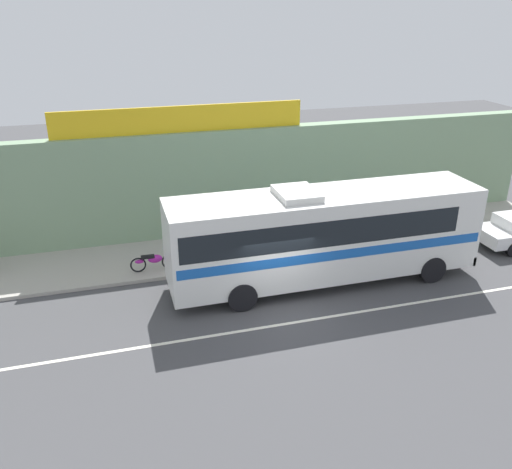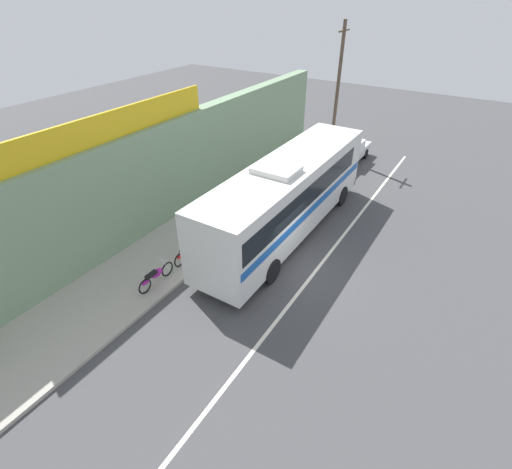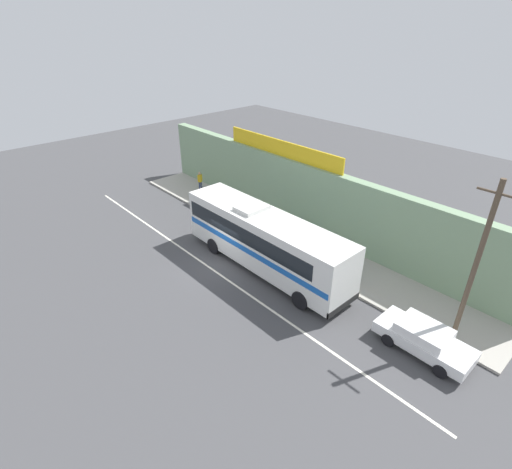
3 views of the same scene
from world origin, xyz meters
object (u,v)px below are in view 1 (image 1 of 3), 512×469
at_px(motorcycle_blue, 153,260).
at_px(pedestrian_far_right, 255,229).
at_px(motorcycle_black, 202,255).
at_px(pedestrian_far_left, 397,215).
at_px(intercity_bus, 323,232).

distance_m(motorcycle_blue, pedestrian_far_right, 4.47).
bearing_deg(pedestrian_far_right, motorcycle_black, -162.50).
bearing_deg(pedestrian_far_left, motorcycle_blue, -177.62).
relative_size(intercity_bus, pedestrian_far_left, 6.91).
xyz_separation_m(intercity_bus, motorcycle_black, (-4.15, 2.41, -1.50)).
xyz_separation_m(motorcycle_black, motorcycle_blue, (-1.94, 0.00, 0.00)).
bearing_deg(pedestrian_far_left, intercity_bus, -149.12).
distance_m(pedestrian_far_left, pedestrian_far_right, 6.52).
distance_m(intercity_bus, motorcycle_black, 5.03).
xyz_separation_m(intercity_bus, pedestrian_far_right, (-1.71, 3.18, -1.01)).
distance_m(intercity_bus, pedestrian_far_left, 5.67).
distance_m(intercity_bus, motorcycle_blue, 6.72).
bearing_deg(motorcycle_blue, intercity_bus, -21.65).
distance_m(motorcycle_black, pedestrian_far_right, 2.60).
xyz_separation_m(pedestrian_far_left, pedestrian_far_right, (-6.51, 0.31, -0.07)).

